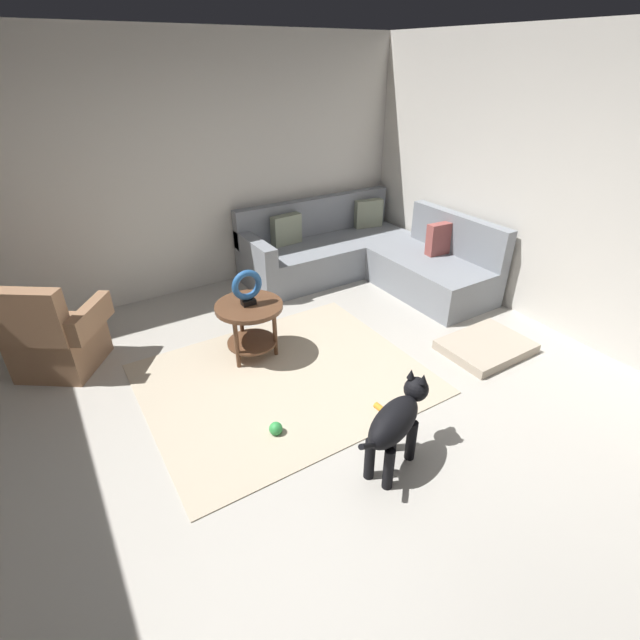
% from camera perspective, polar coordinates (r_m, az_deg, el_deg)
% --- Properties ---
extents(ground_plane, '(6.00, 6.00, 0.10)m').
position_cam_1_polar(ground_plane, '(3.54, -1.03, -14.60)').
color(ground_plane, '#B7B2A8').
extents(wall_back, '(6.00, 0.12, 2.70)m').
position_cam_1_polar(wall_back, '(5.38, -18.42, 16.87)').
color(wall_back, silver).
rests_on(wall_back, ground_plane).
extents(wall_right, '(0.12, 6.00, 2.70)m').
position_cam_1_polar(wall_right, '(4.88, 30.71, 13.05)').
color(wall_right, silver).
rests_on(wall_right, ground_plane).
extents(area_rug, '(2.30, 1.90, 0.01)m').
position_cam_1_polar(area_rug, '(4.03, -4.41, -7.27)').
color(area_rug, '#BCAD93').
rests_on(area_rug, ground_plane).
extents(sectional_couch, '(2.20, 2.25, 0.88)m').
position_cam_1_polar(sectional_couch, '(5.74, 5.57, 7.85)').
color(sectional_couch, gray).
rests_on(sectional_couch, ground_plane).
extents(armchair, '(1.00, 0.95, 0.88)m').
position_cam_1_polar(armchair, '(4.58, -30.11, -1.95)').
color(armchair, '#936B4C').
rests_on(armchair, ground_plane).
extents(side_table, '(0.60, 0.60, 0.54)m').
position_cam_1_polar(side_table, '(4.14, -8.70, 0.42)').
color(side_table, brown).
rests_on(side_table, ground_plane).
extents(torus_sculpture, '(0.28, 0.08, 0.33)m').
position_cam_1_polar(torus_sculpture, '(4.01, -9.02, 4.09)').
color(torus_sculpture, black).
rests_on(torus_sculpture, side_table).
extents(dog_bed_mat, '(0.80, 0.60, 0.09)m').
position_cam_1_polar(dog_bed_mat, '(4.63, 19.86, -3.10)').
color(dog_bed_mat, '#B2A38E').
rests_on(dog_bed_mat, ground_plane).
extents(dog, '(0.81, 0.39, 0.63)m').
position_cam_1_polar(dog, '(3.09, 9.48, -12.24)').
color(dog, black).
rests_on(dog, ground_plane).
extents(dog_toy_ball, '(0.10, 0.10, 0.10)m').
position_cam_1_polar(dog_toy_ball, '(3.49, -5.49, -13.25)').
color(dog_toy_ball, green).
rests_on(dog_toy_ball, ground_plane).
extents(dog_toy_rope, '(0.06, 0.19, 0.05)m').
position_cam_1_polar(dog_toy_rope, '(3.70, 7.89, -11.11)').
color(dog_toy_rope, orange).
rests_on(dog_toy_rope, ground_plane).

